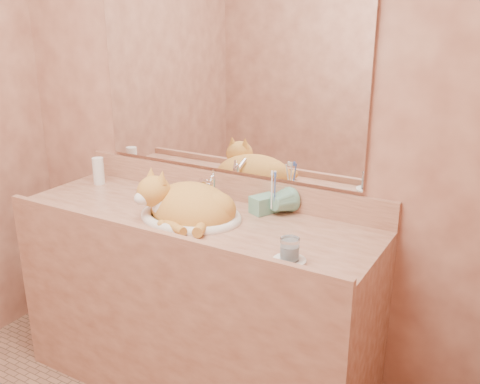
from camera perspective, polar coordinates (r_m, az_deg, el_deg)
The scene contains 12 objects.
wall_back at distance 2.39m, azimuth -1.58°, elevation 8.57°, with size 2.40×0.02×2.50m, color brown.
vanity_counter at distance 2.46m, azimuth -4.84°, elevation -11.78°, with size 1.60×0.55×0.85m, color brown, non-canonical shape.
mirror at distance 2.35m, azimuth -1.77°, elevation 11.87°, with size 1.30×0.02×0.80m, color white.
sink_basin at distance 2.23m, azimuth -5.32°, elevation -1.08°, with size 0.44×0.37×0.14m, color white, non-canonical shape.
faucet at distance 2.36m, azimuth -2.96°, elevation 0.30°, with size 0.04×0.11×0.15m, color white, non-canonical shape.
cat at distance 2.23m, azimuth -5.77°, elevation -1.24°, with size 0.40×0.33×0.22m, color #BD7A2B, non-canonical shape.
soap_dispenser at distance 2.24m, azimuth 1.45°, elevation -0.49°, with size 0.08×0.08×0.17m, color #66A38B.
toothbrush_cup at distance 2.24m, azimuth 3.55°, elevation -1.35°, with size 0.11×0.11×0.11m, color #66A38B.
toothbrushes at distance 2.22m, azimuth 3.59°, elevation 0.27°, with size 0.03×0.03×0.20m, color white, non-canonical shape.
saucer at distance 1.87m, azimuth 5.28°, elevation -7.31°, with size 0.12×0.12×0.01m, color white.
water_glass at distance 1.85m, azimuth 5.33°, elevation -6.08°, with size 0.07×0.07×0.08m, color white.
lotion_bottle at distance 2.75m, azimuth -14.86°, elevation 2.19°, with size 0.06×0.06×0.13m, color white.
Camera 1 is at (1.23, -1.00, 1.68)m, focal length 40.00 mm.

